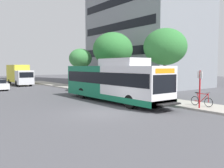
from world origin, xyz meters
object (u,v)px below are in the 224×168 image
bus_stop_sign_pole (200,86)px  street_tree_near_stop (165,47)px  box_truck_background (19,74)px  bicycle_parked (202,100)px  street_tree_far_block (80,59)px  street_tree_mid_block (113,49)px  transit_bus (113,82)px

bus_stop_sign_pole → street_tree_near_stop: street_tree_near_stop is taller
bus_stop_sign_pole → box_truck_background: (-3.62, 29.81, 0.09)m
bicycle_parked → street_tree_far_block: street_tree_far_block is taller
street_tree_near_stop → street_tree_mid_block: size_ratio=0.93×
bus_stop_sign_pole → street_tree_mid_block: 12.90m
transit_bus → bicycle_parked: size_ratio=6.96×
street_tree_far_block → box_truck_background: (-5.89, 9.27, -2.39)m
transit_bus → street_tree_near_stop: street_tree_near_stop is taller
street_tree_mid_block → box_truck_background: 18.58m
bicycle_parked → street_tree_far_block: size_ratio=0.33×
transit_bus → street_tree_near_stop: (4.38, -1.92, 3.04)m
bus_stop_sign_pole → street_tree_far_block: size_ratio=0.48×
street_tree_near_stop → street_tree_far_block: bearing=89.1°
box_truck_background → street_tree_near_stop: bearing=-77.3°
street_tree_mid_block → street_tree_far_block: street_tree_mid_block is taller
bus_stop_sign_pole → bicycle_parked: bus_stop_sign_pole is taller
transit_bus → bus_stop_sign_pole: bearing=-70.9°
box_truck_background → street_tree_mid_block: bearing=-72.6°
bus_stop_sign_pole → street_tree_mid_block: (1.85, 12.34, 3.28)m
bicycle_parked → street_tree_mid_block: size_ratio=0.26×
street_tree_far_block → box_truck_background: 11.24m
bus_stop_sign_pole → street_tree_far_block: bearing=83.7°
bus_stop_sign_pole → bicycle_parked: size_ratio=1.48×
box_truck_background → street_tree_far_block: bearing=-57.6°
street_tree_near_stop → bicycle_parked: bearing=-104.3°
transit_bus → street_tree_far_block: street_tree_far_block is taller
street_tree_near_stop → bus_stop_sign_pole: bearing=-112.7°
street_tree_far_block → bus_stop_sign_pole: bearing=-96.3°
bicycle_parked → box_truck_background: box_truck_background is taller
street_tree_mid_block → transit_bus: bearing=-127.0°
bicycle_parked → street_tree_far_block: 20.51m
bus_stop_sign_pole → box_truck_background: bearing=96.9°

